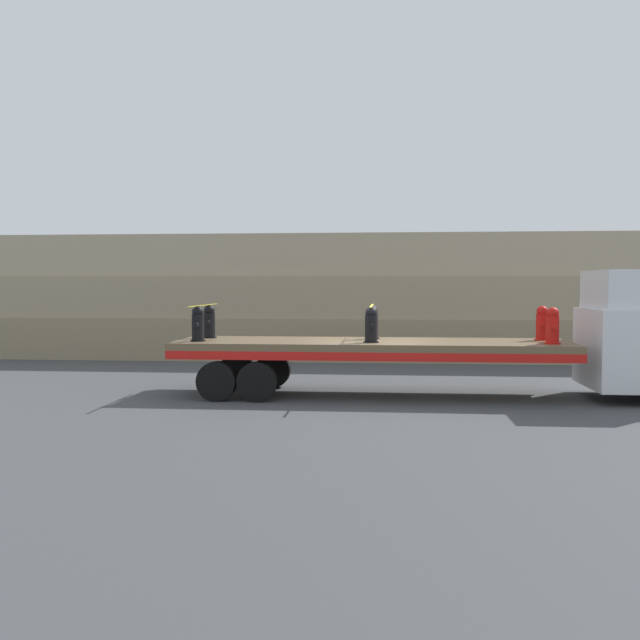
{
  "coord_description": "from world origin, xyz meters",
  "views": [
    {
      "loc": [
        0.38,
        -17.51,
        2.72
      ],
      "look_at": [
        -1.28,
        0.0,
        1.86
      ],
      "focal_mm": 40.0,
      "sensor_mm": 36.0,
      "label": 1
    }
  ],
  "objects_px": {
    "fire_hydrant_black_far_0": "(209,322)",
    "fire_hydrant_red_far_2": "(542,324)",
    "fire_hydrant_black_far_1": "(372,323)",
    "fire_hydrant_red_near_2": "(553,326)",
    "flatbed_trailer": "(348,351)",
    "fire_hydrant_black_near_0": "(198,324)",
    "fire_hydrant_black_near_1": "(371,325)"
  },
  "relations": [
    {
      "from": "flatbed_trailer",
      "to": "fire_hydrant_black_far_1",
      "type": "bearing_deg",
      "value": 43.92
    },
    {
      "from": "flatbed_trailer",
      "to": "fire_hydrant_black_far_0",
      "type": "bearing_deg",
      "value": 171.19
    },
    {
      "from": "flatbed_trailer",
      "to": "fire_hydrant_red_near_2",
      "type": "bearing_deg",
      "value": -6.69
    },
    {
      "from": "fire_hydrant_black_near_0",
      "to": "fire_hydrant_black_far_0",
      "type": "distance_m",
      "value": 1.12
    },
    {
      "from": "fire_hydrant_red_far_2",
      "to": "fire_hydrant_black_far_1",
      "type": "bearing_deg",
      "value": 180.0
    },
    {
      "from": "flatbed_trailer",
      "to": "fire_hydrant_red_near_2",
      "type": "xyz_separation_m",
      "value": [
        4.8,
        -0.56,
        0.66
      ]
    },
    {
      "from": "fire_hydrant_red_near_2",
      "to": "flatbed_trailer",
      "type": "bearing_deg",
      "value": 173.31
    },
    {
      "from": "fire_hydrant_black_far_0",
      "to": "fire_hydrant_black_far_1",
      "type": "height_order",
      "value": "same"
    },
    {
      "from": "fire_hydrant_black_near_0",
      "to": "fire_hydrant_red_far_2",
      "type": "xyz_separation_m",
      "value": [
        8.42,
        1.12,
        0.0
      ]
    },
    {
      "from": "fire_hydrant_black_far_0",
      "to": "flatbed_trailer",
      "type": "bearing_deg",
      "value": -8.81
    },
    {
      "from": "fire_hydrant_black_near_0",
      "to": "fire_hydrant_red_near_2",
      "type": "bearing_deg",
      "value": 0.0
    },
    {
      "from": "fire_hydrant_red_near_2",
      "to": "fire_hydrant_red_far_2",
      "type": "height_order",
      "value": "same"
    },
    {
      "from": "fire_hydrant_black_near_0",
      "to": "fire_hydrant_black_far_1",
      "type": "xyz_separation_m",
      "value": [
        4.21,
        1.12,
        0.0
      ]
    },
    {
      "from": "flatbed_trailer",
      "to": "fire_hydrant_black_near_0",
      "type": "distance_m",
      "value": 3.73
    },
    {
      "from": "fire_hydrant_black_near_0",
      "to": "fire_hydrant_black_near_1",
      "type": "xyz_separation_m",
      "value": [
        4.21,
        0.0,
        0.0
      ]
    },
    {
      "from": "fire_hydrant_black_far_0",
      "to": "fire_hydrant_red_far_2",
      "type": "distance_m",
      "value": 8.42
    },
    {
      "from": "fire_hydrant_black_near_1",
      "to": "fire_hydrant_red_far_2",
      "type": "bearing_deg",
      "value": 14.95
    },
    {
      "from": "fire_hydrant_black_near_1",
      "to": "fire_hydrant_black_far_1",
      "type": "height_order",
      "value": "same"
    },
    {
      "from": "fire_hydrant_black_far_1",
      "to": "fire_hydrant_black_near_1",
      "type": "bearing_deg",
      "value": -90.0
    },
    {
      "from": "fire_hydrant_black_far_1",
      "to": "fire_hydrant_red_far_2",
      "type": "relative_size",
      "value": 1.0
    },
    {
      "from": "flatbed_trailer",
      "to": "fire_hydrant_black_near_0",
      "type": "height_order",
      "value": "fire_hydrant_black_near_0"
    },
    {
      "from": "flatbed_trailer",
      "to": "fire_hydrant_black_far_1",
      "type": "height_order",
      "value": "fire_hydrant_black_far_1"
    },
    {
      "from": "flatbed_trailer",
      "to": "fire_hydrant_red_near_2",
      "type": "relative_size",
      "value": 11.21
    },
    {
      "from": "flatbed_trailer",
      "to": "fire_hydrant_black_near_1",
      "type": "height_order",
      "value": "fire_hydrant_black_near_1"
    },
    {
      "from": "fire_hydrant_black_near_0",
      "to": "fire_hydrant_black_far_1",
      "type": "height_order",
      "value": "same"
    },
    {
      "from": "flatbed_trailer",
      "to": "fire_hydrant_red_near_2",
      "type": "distance_m",
      "value": 4.87
    },
    {
      "from": "fire_hydrant_black_near_0",
      "to": "fire_hydrant_red_far_2",
      "type": "height_order",
      "value": "same"
    },
    {
      "from": "fire_hydrant_black_far_0",
      "to": "fire_hydrant_black_far_1",
      "type": "relative_size",
      "value": 1.0
    },
    {
      "from": "fire_hydrant_red_far_2",
      "to": "flatbed_trailer",
      "type": "bearing_deg",
      "value": -173.31
    },
    {
      "from": "flatbed_trailer",
      "to": "fire_hydrant_black_near_1",
      "type": "distance_m",
      "value": 1.05
    },
    {
      "from": "fire_hydrant_black_far_1",
      "to": "fire_hydrant_red_near_2",
      "type": "distance_m",
      "value": 4.36
    },
    {
      "from": "fire_hydrant_black_far_0",
      "to": "fire_hydrant_red_far_2",
      "type": "relative_size",
      "value": 1.0
    }
  ]
}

